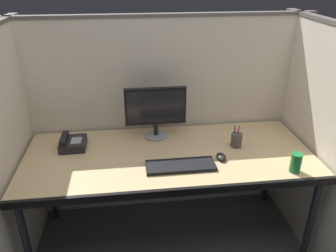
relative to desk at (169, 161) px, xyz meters
name	(u,v)px	position (x,y,z in m)	size (l,w,h in m)	color
cubicle_partition_rear	(162,119)	(0.00, 0.46, 0.10)	(2.21, 0.06, 1.57)	beige
cubicle_partition_left	(6,166)	(-0.99, -0.09, 0.10)	(0.06, 1.41, 1.57)	beige
cubicle_partition_right	(319,145)	(0.99, -0.09, 0.10)	(0.06, 1.41, 1.57)	beige
desk	(169,161)	(0.00, 0.00, 0.00)	(1.90, 0.80, 0.74)	tan
monitor_center	(156,109)	(-0.06, 0.27, 0.27)	(0.43, 0.17, 0.37)	gray
keyboard_main	(181,166)	(0.05, -0.16, 0.06)	(0.43, 0.15, 0.02)	black
computer_mouse	(221,157)	(0.33, -0.10, 0.07)	(0.06, 0.10, 0.04)	black
soda_can	(295,162)	(0.73, -0.28, 0.11)	(0.07, 0.07, 0.12)	#197233
pen_cup	(236,140)	(0.47, 0.06, 0.10)	(0.08, 0.08, 0.16)	#4C4742
desk_phone	(72,143)	(-0.65, 0.18, 0.08)	(0.17, 0.19, 0.09)	black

